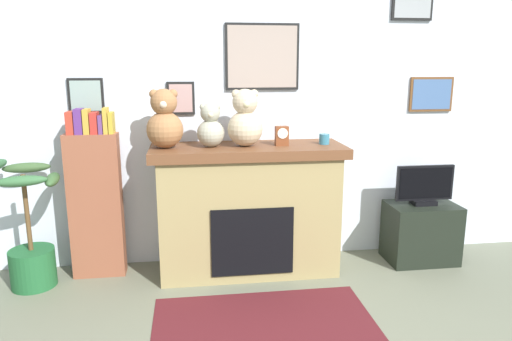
{
  "coord_description": "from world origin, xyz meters",
  "views": [
    {
      "loc": [
        -0.62,
        -2.12,
        1.74
      ],
      "look_at": [
        -0.09,
        1.67,
        0.87
      ],
      "focal_mm": 33.39,
      "sensor_mm": 36.0,
      "label": 1
    }
  ],
  "objects": [
    {
      "name": "candle_jar",
      "position": [
        0.48,
        1.65,
        1.12
      ],
      "size": [
        0.09,
        0.09,
        0.09
      ],
      "primitive_type": "cylinder",
      "color": "teal",
      "rests_on": "fireplace"
    },
    {
      "name": "tv_stand",
      "position": [
        1.39,
        1.64,
        0.26
      ],
      "size": [
        0.6,
        0.4,
        0.53
      ],
      "primitive_type": "cube",
      "color": "black",
      "rests_on": "ground_plane"
    },
    {
      "name": "mantel_clock",
      "position": [
        0.12,
        1.64,
        1.16
      ],
      "size": [
        0.11,
        0.08,
        0.16
      ],
      "color": "brown",
      "rests_on": "fireplace"
    },
    {
      "name": "teddy_bear_tan",
      "position": [
        -0.18,
        1.65,
        1.29
      ],
      "size": [
        0.28,
        0.28,
        0.46
      ],
      "color": "#C3AE8D",
      "rests_on": "fireplace"
    },
    {
      "name": "teddy_bear_cream",
      "position": [
        -0.46,
        1.65,
        1.24
      ],
      "size": [
        0.22,
        0.22,
        0.35
      ],
      "color": "#9E9E89",
      "rests_on": "fireplace"
    },
    {
      "name": "back_wall",
      "position": [
        0.0,
        2.0,
        1.3
      ],
      "size": [
        5.2,
        0.15,
        2.6
      ],
      "color": "silver",
      "rests_on": "ground_plane"
    },
    {
      "name": "television",
      "position": [
        1.39,
        1.64,
        0.69
      ],
      "size": [
        0.51,
        0.14,
        0.35
      ],
      "color": "black",
      "rests_on": "tv_stand"
    },
    {
      "name": "potted_plant",
      "position": [
        -1.89,
        1.6,
        0.34
      ],
      "size": [
        0.56,
        0.53,
        1.02
      ],
      "color": "#1E592D",
      "rests_on": "ground_plane"
    },
    {
      "name": "bookshelf",
      "position": [
        -1.4,
        1.74,
        0.66
      ],
      "size": [
        0.42,
        0.16,
        1.4
      ],
      "color": "brown",
      "rests_on": "ground_plane"
    },
    {
      "name": "area_rug",
      "position": [
        -0.16,
        0.71,
        0.0
      ],
      "size": [
        1.51,
        1.02,
        0.01
      ],
      "primitive_type": "cube",
      "color": "#4E181D",
      "rests_on": "ground_plane"
    },
    {
      "name": "fireplace",
      "position": [
        -0.16,
        1.66,
        0.55
      ],
      "size": [
        1.58,
        0.61,
        1.08
      ],
      "color": "#968353",
      "rests_on": "ground_plane"
    },
    {
      "name": "teddy_bear_grey",
      "position": [
        -0.81,
        1.65,
        1.29
      ],
      "size": [
        0.29,
        0.29,
        0.46
      ],
      "color": "#98663F",
      "rests_on": "fireplace"
    }
  ]
}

